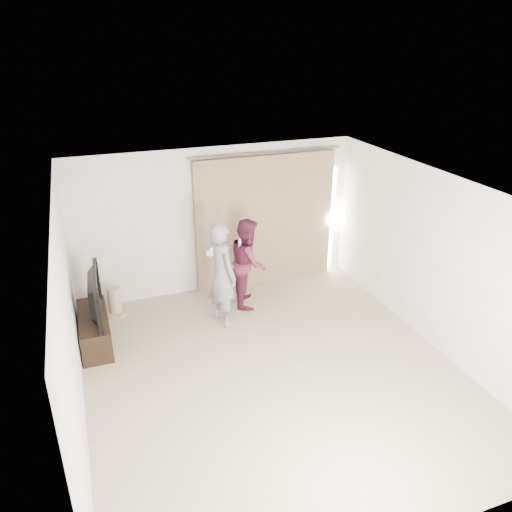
# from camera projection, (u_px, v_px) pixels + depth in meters

# --- Properties ---
(floor) EXTENTS (5.50, 5.50, 0.00)m
(floor) POSITION_uv_depth(u_px,v_px,m) (274.00, 373.00, 6.93)
(floor) COLOR tan
(floor) RESTS_ON ground
(wall_back) EXTENTS (5.00, 0.04, 2.60)m
(wall_back) POSITION_uv_depth(u_px,v_px,m) (216.00, 220.00, 8.75)
(wall_back) COLOR white
(wall_back) RESTS_ON ground
(wall_left) EXTENTS (0.04, 5.50, 2.60)m
(wall_left) POSITION_uv_depth(u_px,v_px,m) (70.00, 326.00, 5.61)
(wall_left) COLOR white
(wall_left) RESTS_ON ground
(ceiling) EXTENTS (5.00, 5.50, 0.01)m
(ceiling) POSITION_uv_depth(u_px,v_px,m) (277.00, 193.00, 5.86)
(ceiling) COLOR white
(ceiling) RESTS_ON wall_back
(curtain) EXTENTS (2.80, 0.11, 2.46)m
(curtain) POSITION_uv_depth(u_px,v_px,m) (266.00, 221.00, 9.02)
(curtain) COLOR #9F8361
(curtain) RESTS_ON ground
(tv_console) EXTENTS (0.43, 1.23, 0.47)m
(tv_console) POSITION_uv_depth(u_px,v_px,m) (94.00, 329.00, 7.50)
(tv_console) COLOR black
(tv_console) RESTS_ON ground
(tv) EXTENTS (0.22, 1.18, 0.68)m
(tv) POSITION_uv_depth(u_px,v_px,m) (89.00, 296.00, 7.26)
(tv) COLOR black
(tv) RESTS_ON tv_console
(scratching_post) EXTENTS (0.39, 0.39, 0.51)m
(scratching_post) POSITION_uv_depth(u_px,v_px,m) (115.00, 304.00, 8.27)
(scratching_post) COLOR tan
(scratching_post) RESTS_ON ground
(person_man) EXTENTS (0.57, 0.72, 1.72)m
(person_man) POSITION_uv_depth(u_px,v_px,m) (222.00, 274.00, 7.80)
(person_man) COLOR gray
(person_man) RESTS_ON ground
(person_woman) EXTENTS (0.78, 0.89, 1.54)m
(person_woman) POSITION_uv_depth(u_px,v_px,m) (248.00, 262.00, 8.43)
(person_woman) COLOR maroon
(person_woman) RESTS_ON ground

